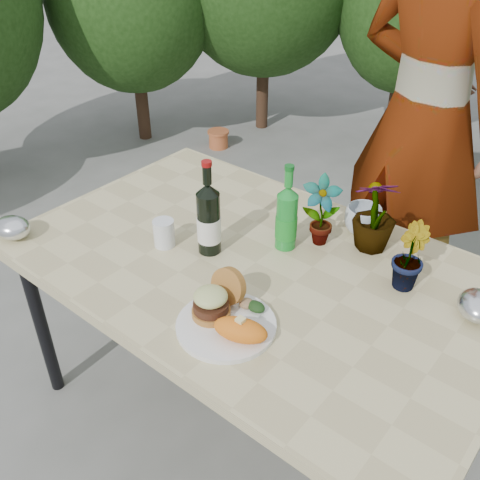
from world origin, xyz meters
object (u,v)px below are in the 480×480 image
Objects in this scene: patio_table at (255,276)px; person at (424,120)px; dinner_plate at (226,325)px; wine_bottle at (209,220)px.

patio_table is 0.82× the size of person.
person reaches higher than dinner_plate.
wine_bottle reaches higher than patio_table.
wine_bottle is at bearing -164.83° from patio_table.
patio_table is 1.00m from person.
dinner_plate is (0.12, -0.29, 0.06)m from patio_table.
person is at bearing 72.66° from wine_bottle.
wine_bottle is (-0.16, -0.04, 0.18)m from patio_table.
dinner_plate reaches higher than patio_table.
patio_table is 0.24m from wine_bottle.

